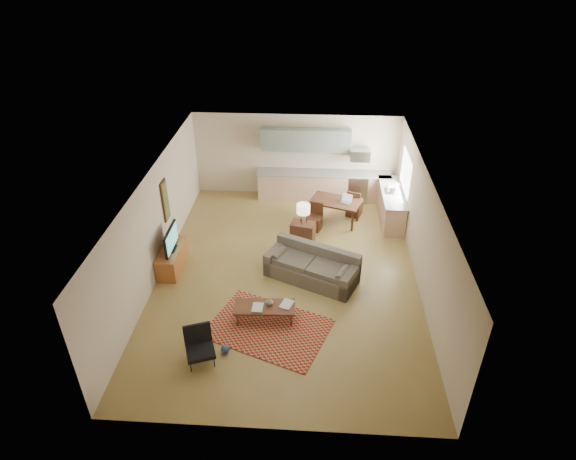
# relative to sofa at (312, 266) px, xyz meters

# --- Properties ---
(room) EXTENTS (9.00, 9.00, 9.00)m
(room) POSITION_rel_sofa_xyz_m (-0.62, 0.15, 0.94)
(room) COLOR olive
(room) RESTS_ON ground
(kitchen_counter_back) EXTENTS (4.26, 0.64, 0.92)m
(kitchen_counter_back) POSITION_rel_sofa_xyz_m (0.28, 4.33, 0.05)
(kitchen_counter_back) COLOR tan
(kitchen_counter_back) RESTS_ON ground
(kitchen_counter_right) EXTENTS (0.64, 2.26, 0.92)m
(kitchen_counter_right) POSITION_rel_sofa_xyz_m (2.31, 3.15, 0.05)
(kitchen_counter_right) COLOR tan
(kitchen_counter_right) RESTS_ON ground
(kitchen_range) EXTENTS (0.62, 0.62, 0.90)m
(kitchen_range) POSITION_rel_sofa_xyz_m (1.38, 4.33, 0.04)
(kitchen_range) COLOR #A5A8AD
(kitchen_range) RESTS_ON ground
(kitchen_microwave) EXTENTS (0.62, 0.40, 0.35)m
(kitchen_microwave) POSITION_rel_sofa_xyz_m (1.38, 4.35, 1.14)
(kitchen_microwave) COLOR #A5A8AD
(kitchen_microwave) RESTS_ON room
(upper_cabinets) EXTENTS (2.80, 0.34, 0.70)m
(upper_cabinets) POSITION_rel_sofa_xyz_m (-0.32, 4.48, 1.54)
(upper_cabinets) COLOR gray
(upper_cabinets) RESTS_ON room
(window_right) EXTENTS (0.02, 1.40, 1.05)m
(window_right) POSITION_rel_sofa_xyz_m (2.61, 3.15, 1.14)
(window_right) COLOR white
(window_right) RESTS_ON room
(wall_art_left) EXTENTS (0.06, 0.42, 1.10)m
(wall_art_left) POSITION_rel_sofa_xyz_m (-3.83, 1.05, 1.14)
(wall_art_left) COLOR olive
(wall_art_left) RESTS_ON room
(triptych) EXTENTS (1.70, 0.04, 0.50)m
(triptych) POSITION_rel_sofa_xyz_m (-0.72, 4.62, 1.34)
(triptych) COLOR #FDEFC8
(triptych) RESTS_ON room
(rug) EXTENTS (2.97, 2.53, 0.02)m
(rug) POSITION_rel_sofa_xyz_m (-0.91, -1.85, -0.40)
(rug) COLOR maroon
(rug) RESTS_ON floor
(sofa) EXTENTS (2.58, 1.93, 0.82)m
(sofa) POSITION_rel_sofa_xyz_m (0.00, 0.00, 0.00)
(sofa) COLOR #564F44
(sofa) RESTS_ON floor
(coffee_table) EXTENTS (1.39, 0.60, 0.41)m
(coffee_table) POSITION_rel_sofa_xyz_m (-1.01, -1.57, -0.21)
(coffee_table) COLOR #4A2716
(coffee_table) RESTS_ON floor
(book_a) EXTENTS (0.26, 0.34, 0.03)m
(book_a) POSITION_rel_sofa_xyz_m (-1.28, -1.64, 0.01)
(book_a) COLOR maroon
(book_a) RESTS_ON coffee_table
(book_b) EXTENTS (0.46, 0.49, 0.03)m
(book_b) POSITION_rel_sofa_xyz_m (-0.64, -1.45, 0.01)
(book_b) COLOR navy
(book_b) RESTS_ON coffee_table
(vase) EXTENTS (0.23, 0.23, 0.17)m
(vase) POSITION_rel_sofa_xyz_m (-0.91, -1.51, 0.08)
(vase) COLOR black
(vase) RESTS_ON coffee_table
(armchair) EXTENTS (0.83, 0.83, 0.74)m
(armchair) POSITION_rel_sofa_xyz_m (-2.18, -2.86, -0.04)
(armchair) COLOR black
(armchair) RESTS_ON floor
(tv_credenza) EXTENTS (0.50, 1.30, 0.60)m
(tv_credenza) POSITION_rel_sofa_xyz_m (-3.60, 0.23, -0.11)
(tv_credenza) COLOR #975124
(tv_credenza) RESTS_ON floor
(tv) EXTENTS (0.10, 1.00, 0.60)m
(tv) POSITION_rel_sofa_xyz_m (-3.55, 0.23, 0.49)
(tv) COLOR black
(tv) RESTS_ON tv_credenza
(console_table) EXTENTS (0.71, 0.55, 0.74)m
(console_table) POSITION_rel_sofa_xyz_m (-0.27, 1.48, -0.04)
(console_table) COLOR #3A1F13
(console_table) RESTS_ON floor
(table_lamp) EXTENTS (0.42, 0.42, 0.59)m
(table_lamp) POSITION_rel_sofa_xyz_m (-0.27, 1.48, 0.63)
(table_lamp) COLOR beige
(table_lamp) RESTS_ON console_table
(dining_table) EXTENTS (1.62, 1.24, 0.73)m
(dining_table) POSITION_rel_sofa_xyz_m (0.64, 2.85, -0.05)
(dining_table) COLOR #3A1F13
(dining_table) RESTS_ON floor
(dining_chair_near) EXTENTS (0.50, 0.51, 0.82)m
(dining_chair_near) POSITION_rel_sofa_xyz_m (0.03, 2.40, -0.00)
(dining_chair_near) COLOR #3A1F13
(dining_chair_near) RESTS_ON floor
(dining_chair_far) EXTENTS (0.55, 0.56, 0.87)m
(dining_chair_far) POSITION_rel_sofa_xyz_m (1.25, 3.30, 0.02)
(dining_chair_far) COLOR #3A1F13
(dining_chair_far) RESTS_ON floor
(laptop) EXTENTS (0.37, 0.34, 0.23)m
(laptop) POSITION_rel_sofa_xyz_m (0.93, 2.75, 0.43)
(laptop) COLOR #A5A8AD
(laptop) RESTS_ON dining_table
(soap_bottle) EXTENTS (0.12, 0.13, 0.19)m
(soap_bottle) POSITION_rel_sofa_xyz_m (2.21, 3.39, 0.60)
(soap_bottle) COLOR #FDEFC8
(soap_bottle) RESTS_ON kitchen_counter_right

